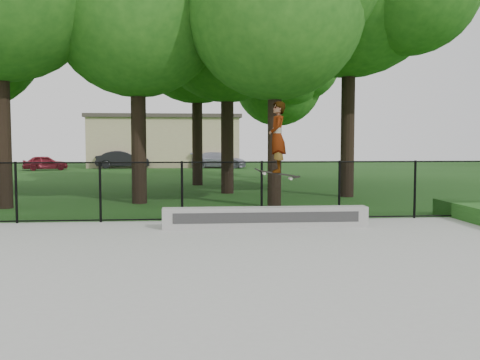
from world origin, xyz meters
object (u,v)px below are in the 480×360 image
(car_b, at_px, (123,160))
(grind_ledge, at_px, (266,217))
(car_c, at_px, (219,160))
(car_a, at_px, (45,163))
(skater_airborne, at_px, (277,139))

(car_b, bearing_deg, grind_ledge, -173.23)
(grind_ledge, height_order, car_b, car_b)
(car_b, xyz_separation_m, car_c, (7.55, -0.25, -0.05))
(car_a, xyz_separation_m, skater_airborne, (12.59, -28.14, 1.56))
(car_b, height_order, skater_airborne, skater_airborne)
(car_b, height_order, car_c, car_b)
(car_b, bearing_deg, car_c, -98.33)
(grind_ledge, height_order, car_c, car_c)
(car_a, relative_size, car_b, 0.84)
(car_b, bearing_deg, car_a, 109.66)
(car_a, height_order, car_b, car_b)
(car_a, distance_m, skater_airborne, 30.87)
(car_b, relative_size, car_c, 0.94)
(car_a, xyz_separation_m, car_c, (12.77, 2.31, 0.09))
(skater_airborne, bearing_deg, car_b, 103.49)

